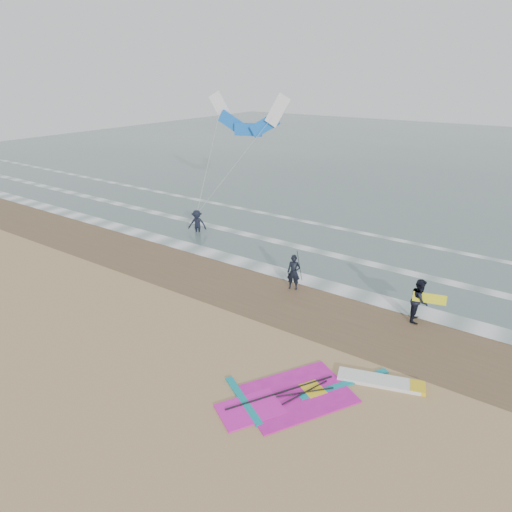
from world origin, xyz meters
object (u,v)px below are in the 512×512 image
Objects in this scene: windsurf_rig at (319,392)px; person_walking at (419,300)px; surf_kite at (248,119)px; person_standing at (294,272)px; person_wading at (197,219)px.

windsurf_rig is 3.12× the size of person_walking.
surf_kite is at bearing 133.68° from windsurf_rig.
person_walking is at bearing 79.80° from windsurf_rig.
person_standing reaches higher than windsurf_rig.
windsurf_rig is at bearing -60.64° from person_wading.
windsurf_rig is 18.28m from surf_kite.
person_walking is at bearing -24.02° from surf_kite.
person_walking is at bearing -12.79° from person_standing.
person_walking reaches higher than windsurf_rig.
surf_kite is at bearing 24.59° from person_wading.
person_walking reaches higher than person_wading.
person_wading is (-13.86, 9.59, 0.89)m from windsurf_rig.
person_standing is 0.24× the size of surf_kite.
person_standing is 9.90m from person_wading.
surf_kite is at bearing 56.12° from person_walking.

